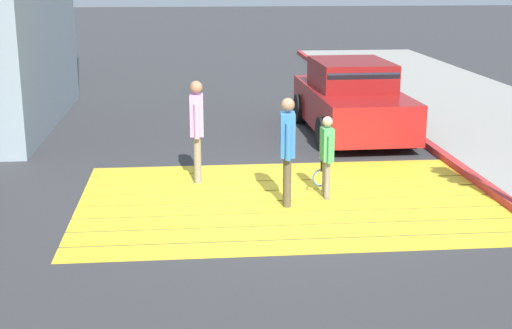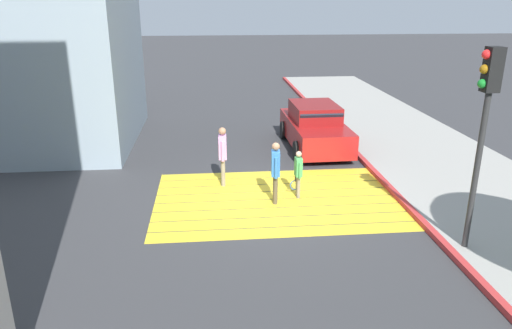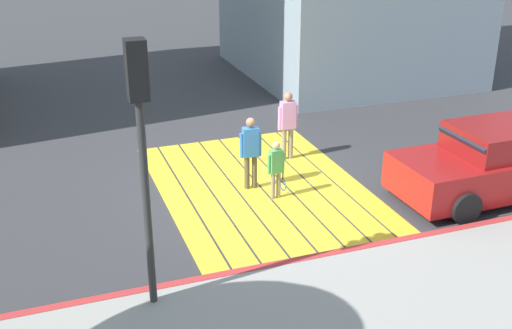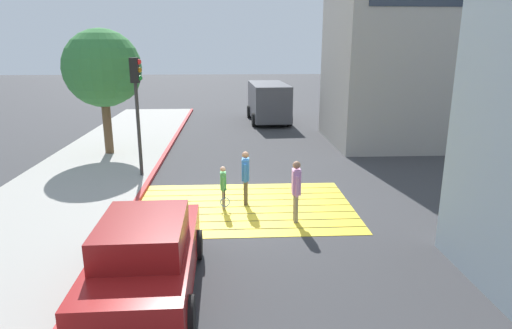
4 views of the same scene
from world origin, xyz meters
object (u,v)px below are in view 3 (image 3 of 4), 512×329
traffic_light_corner (140,125)px  pedestrian_child_with_racket (276,167)px  car_parked_near_curb (494,163)px  pedestrian_adult_trailing (288,121)px  pedestrian_adult_lead (251,148)px

traffic_light_corner → pedestrian_child_with_racket: size_ratio=3.28×
car_parked_near_curb → traffic_light_corner: (-1.58, 7.68, 2.30)m
traffic_light_corner → pedestrian_adult_trailing: traffic_light_corner is taller
car_parked_near_curb → pedestrian_child_with_racket: car_parked_near_curb is taller
traffic_light_corner → pedestrian_adult_trailing: size_ratio=2.49×
car_parked_near_curb → pedestrian_adult_lead: size_ratio=2.64×
car_parked_near_curb → pedestrian_child_with_racket: (1.40, 4.43, -0.01)m
pedestrian_adult_trailing → traffic_light_corner: bearing=138.9°
traffic_light_corner → pedestrian_adult_lead: bearing=-38.7°
pedestrian_adult_lead → pedestrian_child_with_racket: pedestrian_adult_lead is taller
pedestrian_adult_lead → pedestrian_adult_trailing: pedestrian_adult_trailing is taller
car_parked_near_curb → pedestrian_adult_lead: pedestrian_adult_lead is taller
traffic_light_corner → pedestrian_adult_lead: size_ratio=2.58×
car_parked_near_curb → traffic_light_corner: bearing=101.6°
pedestrian_adult_lead → pedestrian_adult_trailing: bearing=-47.2°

